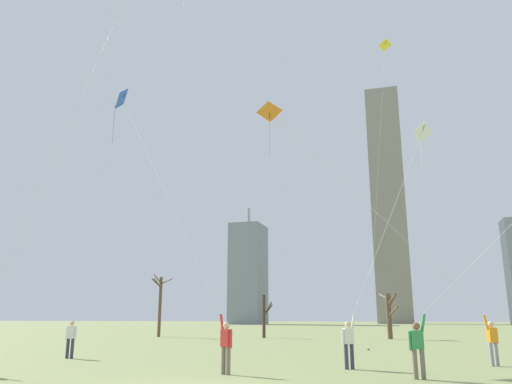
{
  "coord_description": "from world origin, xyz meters",
  "views": [
    {
      "loc": [
        5.11,
        -11.82,
        1.77
      ],
      "look_at": [
        0.0,
        6.0,
        6.4
      ],
      "focal_mm": 35.27,
      "sensor_mm": 36.0,
      "label": 1
    }
  ],
  "objects_px": {
    "kite_flyer_foreground_right_orange": "(452,299)",
    "bare_tree_center": "(389,312)",
    "distant_kite_drifting_left_yellow": "(383,80)",
    "kite_flyer_midfield_center_red": "(482,277)",
    "kite_flyer_midfield_left_white": "(360,309)",
    "bare_tree_left_of_center": "(160,303)",
    "kite_flyer_far_back_green": "(6,273)",
    "bare_tree_rightmost": "(265,315)",
    "kite_flyer_midfield_right_blue": "(183,243)",
    "bystander_watching_nearby": "(71,337)"
  },
  "relations": [
    {
      "from": "bare_tree_rightmost",
      "to": "kite_flyer_foreground_right_orange",
      "type": "bearing_deg",
      "value": -59.46
    },
    {
      "from": "bare_tree_rightmost",
      "to": "bare_tree_center",
      "type": "relative_size",
      "value": 0.98
    },
    {
      "from": "bystander_watching_nearby",
      "to": "bare_tree_center",
      "type": "relative_size",
      "value": 0.43
    },
    {
      "from": "kite_flyer_foreground_right_orange",
      "to": "bare_tree_center",
      "type": "bearing_deg",
      "value": 97.18
    },
    {
      "from": "kite_flyer_midfield_left_white",
      "to": "kite_flyer_foreground_right_orange",
      "type": "height_order",
      "value": "kite_flyer_foreground_right_orange"
    },
    {
      "from": "kite_flyer_midfield_left_white",
      "to": "bystander_watching_nearby",
      "type": "relative_size",
      "value": 6.36
    },
    {
      "from": "kite_flyer_midfield_center_red",
      "to": "kite_flyer_foreground_right_orange",
      "type": "distance_m",
      "value": 4.54
    },
    {
      "from": "kite_flyer_far_back_green",
      "to": "distant_kite_drifting_left_yellow",
      "type": "bearing_deg",
      "value": 54.48
    },
    {
      "from": "kite_flyer_midfield_right_blue",
      "to": "kite_flyer_far_back_green",
      "type": "xyz_separation_m",
      "value": [
        -4.19,
        -4.54,
        -1.44
      ]
    },
    {
      "from": "kite_flyer_foreground_right_orange",
      "to": "bare_tree_rightmost",
      "type": "xyz_separation_m",
      "value": [
        -13.7,
        23.22,
        -0.5
      ]
    },
    {
      "from": "distant_kite_drifting_left_yellow",
      "to": "bare_tree_center",
      "type": "xyz_separation_m",
      "value": [
        -0.89,
        14.04,
        -14.38
      ]
    },
    {
      "from": "kite_flyer_far_back_green",
      "to": "kite_flyer_midfield_center_red",
      "type": "xyz_separation_m",
      "value": [
        14.73,
        2.82,
        -0.23
      ]
    },
    {
      "from": "bystander_watching_nearby",
      "to": "bare_tree_left_of_center",
      "type": "distance_m",
      "value": 25.02
    },
    {
      "from": "kite_flyer_midfield_center_red",
      "to": "kite_flyer_foreground_right_orange",
      "type": "xyz_separation_m",
      "value": [
        -0.51,
        4.48,
        -0.49
      ]
    },
    {
      "from": "bystander_watching_nearby",
      "to": "bare_tree_left_of_center",
      "type": "height_order",
      "value": "bare_tree_left_of_center"
    },
    {
      "from": "kite_flyer_midfield_center_red",
      "to": "kite_flyer_foreground_right_orange",
      "type": "height_order",
      "value": "kite_flyer_midfield_center_red"
    },
    {
      "from": "kite_flyer_far_back_green",
      "to": "bare_tree_center",
      "type": "xyz_separation_m",
      "value": [
        11.23,
        31.03,
        -0.98
      ]
    },
    {
      "from": "kite_flyer_foreground_right_orange",
      "to": "bystander_watching_nearby",
      "type": "bearing_deg",
      "value": -176.75
    },
    {
      "from": "kite_flyer_midfield_right_blue",
      "to": "kite_flyer_foreground_right_orange",
      "type": "xyz_separation_m",
      "value": [
        10.04,
        2.77,
        -2.16
      ]
    },
    {
      "from": "kite_flyer_foreground_right_orange",
      "to": "bare_tree_center",
      "type": "xyz_separation_m",
      "value": [
        -2.99,
        23.72,
        -0.26
      ]
    },
    {
      "from": "kite_flyer_midfield_center_red",
      "to": "bare_tree_left_of_center",
      "type": "height_order",
      "value": "kite_flyer_midfield_center_red"
    },
    {
      "from": "kite_flyer_midfield_right_blue",
      "to": "bystander_watching_nearby",
      "type": "bearing_deg",
      "value": 163.1
    },
    {
      "from": "bystander_watching_nearby",
      "to": "kite_flyer_midfield_left_white",
      "type": "bearing_deg",
      "value": -3.9
    },
    {
      "from": "bare_tree_center",
      "to": "kite_flyer_midfield_right_blue",
      "type": "bearing_deg",
      "value": -104.89
    },
    {
      "from": "bare_tree_left_of_center",
      "to": "bare_tree_rightmost",
      "type": "distance_m",
      "value": 10.11
    },
    {
      "from": "kite_flyer_foreground_right_orange",
      "to": "distant_kite_drifting_left_yellow",
      "type": "bearing_deg",
      "value": 102.24
    },
    {
      "from": "kite_flyer_midfield_right_blue",
      "to": "bare_tree_center",
      "type": "height_order",
      "value": "kite_flyer_midfield_right_blue"
    },
    {
      "from": "kite_flyer_far_back_green",
      "to": "kite_flyer_midfield_left_white",
      "type": "xyz_separation_m",
      "value": [
        10.88,
        5.52,
        -1.13
      ]
    },
    {
      "from": "kite_flyer_midfield_left_white",
      "to": "bare_tree_left_of_center",
      "type": "distance_m",
      "value": 31.98
    },
    {
      "from": "kite_flyer_midfield_left_white",
      "to": "bare_tree_center",
      "type": "relative_size",
      "value": 2.71
    },
    {
      "from": "kite_flyer_foreground_right_orange",
      "to": "bare_tree_rightmost",
      "type": "height_order",
      "value": "kite_flyer_foreground_right_orange"
    },
    {
      "from": "kite_flyer_midfield_center_red",
      "to": "bare_tree_center",
      "type": "relative_size",
      "value": 3.85
    },
    {
      "from": "distant_kite_drifting_left_yellow",
      "to": "kite_flyer_foreground_right_orange",
      "type": "bearing_deg",
      "value": -77.76
    },
    {
      "from": "bare_tree_left_of_center",
      "to": "bare_tree_center",
      "type": "height_order",
      "value": "bare_tree_left_of_center"
    },
    {
      "from": "kite_flyer_midfield_left_white",
      "to": "kite_flyer_far_back_green",
      "type": "bearing_deg",
      "value": -153.1
    },
    {
      "from": "kite_flyer_midfield_left_white",
      "to": "bare_tree_left_of_center",
      "type": "height_order",
      "value": "kite_flyer_midfield_left_white"
    },
    {
      "from": "kite_flyer_midfield_left_white",
      "to": "kite_flyer_midfield_right_blue",
      "type": "bearing_deg",
      "value": -171.65
    },
    {
      "from": "kite_flyer_far_back_green",
      "to": "bare_tree_center",
      "type": "relative_size",
      "value": 5.25
    },
    {
      "from": "kite_flyer_far_back_green",
      "to": "bare_tree_left_of_center",
      "type": "bearing_deg",
      "value": 107.53
    },
    {
      "from": "kite_flyer_midfield_left_white",
      "to": "kite_flyer_foreground_right_orange",
      "type": "bearing_deg",
      "value": 28.09
    },
    {
      "from": "bare_tree_left_of_center",
      "to": "kite_flyer_foreground_right_orange",
      "type": "bearing_deg",
      "value": -43.87
    },
    {
      "from": "kite_flyer_midfield_left_white",
      "to": "distant_kite_drifting_left_yellow",
      "type": "xyz_separation_m",
      "value": [
        1.25,
        11.47,
        14.53
      ]
    },
    {
      "from": "bare_tree_rightmost",
      "to": "bare_tree_center",
      "type": "xyz_separation_m",
      "value": [
        10.71,
        0.5,
        0.25
      ]
    },
    {
      "from": "kite_flyer_midfield_center_red",
      "to": "distant_kite_drifting_left_yellow",
      "type": "height_order",
      "value": "distant_kite_drifting_left_yellow"
    },
    {
      "from": "kite_flyer_foreground_right_orange",
      "to": "bare_tree_left_of_center",
      "type": "bearing_deg",
      "value": 136.13
    },
    {
      "from": "kite_flyer_midfield_center_red",
      "to": "bare_tree_rightmost",
      "type": "height_order",
      "value": "kite_flyer_midfield_center_red"
    },
    {
      "from": "kite_flyer_midfield_right_blue",
      "to": "kite_flyer_midfield_left_white",
      "type": "height_order",
      "value": "kite_flyer_midfield_right_blue"
    },
    {
      "from": "kite_flyer_far_back_green",
      "to": "kite_flyer_midfield_left_white",
      "type": "distance_m",
      "value": 12.25
    },
    {
      "from": "distant_kite_drifting_left_yellow",
      "to": "kite_flyer_far_back_green",
      "type": "bearing_deg",
      "value": -125.52
    },
    {
      "from": "kite_flyer_midfield_center_red",
      "to": "distant_kite_drifting_left_yellow",
      "type": "xyz_separation_m",
      "value": [
        -2.61,
        14.16,
        13.64
      ]
    }
  ]
}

